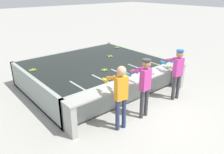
% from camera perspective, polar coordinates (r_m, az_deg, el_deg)
% --- Properties ---
extents(ground_plane, '(80.00, 80.00, 0.00)m').
position_cam_1_polar(ground_plane, '(6.86, 7.23, -8.20)').
color(ground_plane, '#A3A099').
rests_on(ground_plane, ground).
extents(wash_tank, '(4.76, 3.92, 0.92)m').
position_cam_1_polar(wash_tank, '(8.29, -4.76, 0.92)').
color(wash_tank, gray).
rests_on(wash_tank, ground).
extents(work_ledge, '(4.76, 0.45, 0.92)m').
position_cam_1_polar(work_ledge, '(6.69, 6.09, -2.62)').
color(work_ledge, '#9E9E99').
rests_on(work_ledge, ground).
extents(worker_0, '(0.47, 0.74, 1.75)m').
position_cam_1_polar(worker_0, '(5.44, 2.21, -3.93)').
color(worker_0, navy).
rests_on(worker_0, ground).
extents(worker_1, '(0.44, 0.73, 1.74)m').
position_cam_1_polar(worker_1, '(6.02, 8.45, -1.43)').
color(worker_1, '#38383D').
rests_on(worker_1, ground).
extents(worker_2, '(0.47, 0.74, 1.68)m').
position_cam_1_polar(worker_2, '(7.29, 16.64, 1.81)').
color(worker_2, '#38383D').
rests_on(worker_2, ground).
extents(banana_bunch_floating_0, '(0.28, 0.28, 0.08)m').
position_cam_1_polar(banana_bunch_floating_0, '(6.52, -1.53, -0.51)').
color(banana_bunch_floating_0, '#9EC642').
rests_on(banana_bunch_floating_0, wash_tank).
extents(banana_bunch_floating_1, '(0.27, 0.27, 0.08)m').
position_cam_1_polar(banana_bunch_floating_1, '(8.73, -0.57, 5.45)').
color(banana_bunch_floating_1, '#9EC642').
rests_on(banana_bunch_floating_1, wash_tank).
extents(banana_bunch_floating_2, '(0.28, 0.27, 0.08)m').
position_cam_1_polar(banana_bunch_floating_2, '(8.42, 9.12, 4.53)').
color(banana_bunch_floating_2, '#93BC3D').
rests_on(banana_bunch_floating_2, wash_tank).
extents(banana_bunch_floating_3, '(0.28, 0.27, 0.08)m').
position_cam_1_polar(banana_bunch_floating_3, '(7.24, -2.01, 1.86)').
color(banana_bunch_floating_3, '#7FAD33').
rests_on(banana_bunch_floating_3, wash_tank).
extents(banana_bunch_floating_4, '(0.27, 0.28, 0.08)m').
position_cam_1_polar(banana_bunch_floating_4, '(10.08, 1.33, 7.75)').
color(banana_bunch_floating_4, '#7FAD33').
rests_on(banana_bunch_floating_4, wash_tank).
extents(banana_bunch_floating_5, '(0.28, 0.28, 0.08)m').
position_cam_1_polar(banana_bunch_floating_5, '(7.70, -20.02, 1.74)').
color(banana_bunch_floating_5, '#8CB738').
rests_on(banana_bunch_floating_5, wash_tank).
extents(banana_bunch_ledge_0, '(0.27, 0.28, 0.08)m').
position_cam_1_polar(banana_bunch_ledge_0, '(7.74, 15.00, 2.48)').
color(banana_bunch_ledge_0, '#75A333').
rests_on(banana_bunch_ledge_0, work_ledge).
extents(knife_0, '(0.29, 0.25, 0.02)m').
position_cam_1_polar(knife_0, '(7.08, 10.75, 0.93)').
color(knife_0, silver).
rests_on(knife_0, work_ledge).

